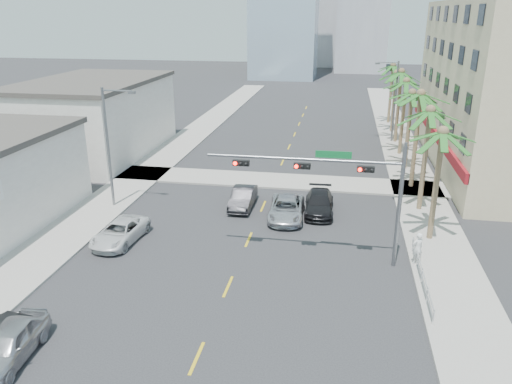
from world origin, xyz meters
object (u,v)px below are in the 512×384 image
Objects in this scene: traffic_signal_mast at (343,181)px; car_lane_right at (319,203)px; pedestrian at (417,248)px; car_parked_near at (8,344)px; car_lane_left at (243,198)px; car_parked_far at (120,232)px; car_lane_center at (286,209)px.

car_lane_right is at bearing 101.44° from traffic_signal_mast.
pedestrian is (4.52, 0.32, -3.96)m from traffic_signal_mast.
car_parked_near is 21.55m from pedestrian.
car_lane_right is at bearing -1.92° from car_lane_left.
traffic_signal_mast is at bearing -47.10° from car_lane_left.
pedestrian reaches higher than car_parked_far.
traffic_signal_mast is 11.43m from car_lane_left.
traffic_signal_mast is 5.81× the size of pedestrian.
car_lane_left is 2.35× the size of pedestrian.
car_parked_near is 0.94× the size of car_parked_far.
pedestrian reaches higher than car_lane_left.
car_parked_far is at bearing -152.67° from car_lane_center.
car_parked_near is at bearing 4.22° from pedestrian.
car_lane_left reaches higher than car_lane_center.
pedestrian is (11.80, -7.35, 0.36)m from car_lane_left.
traffic_signal_mast is 2.28× the size of car_parked_far.
car_parked_far is 18.37m from pedestrian.
car_parked_far is 1.08× the size of car_lane_left.
car_lane_center is at bearing 56.16° from car_parked_near.
pedestrian reaches higher than car_lane_center.
car_lane_right is at bearing 52.97° from car_parked_near.
car_parked_near is 1.02× the size of car_lane_left.
car_parked_far is 0.93× the size of car_lane_center.
car_lane_center is at bearing -25.25° from car_lane_left.
car_lane_center is 10.10m from pedestrian.
car_lane_left is (6.30, 19.05, -0.04)m from car_parked_near.
car_parked_near is 2.40× the size of pedestrian.
car_parked_far is 9.87m from car_lane_left.
car_lane_right is (12.06, 18.92, -0.05)m from car_parked_near.
traffic_signal_mast is 2.47× the size of car_lane_left.
pedestrian reaches higher than car_lane_right.
pedestrian is at bearing 28.36° from car_parked_near.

